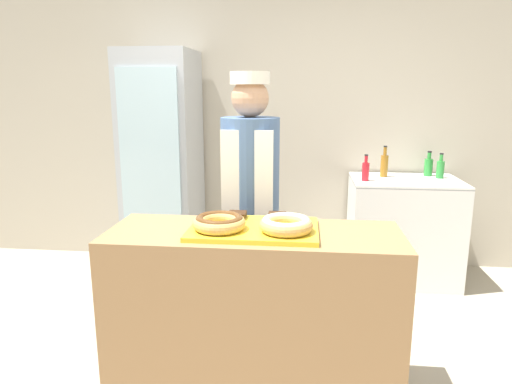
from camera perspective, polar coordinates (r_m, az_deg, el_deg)
wall_back at (r=4.31m, az=2.89°, el=8.82°), size 8.00×0.06×2.70m
display_counter at (r=2.47m, az=-0.25°, el=-15.40°), size 1.48×0.53×0.94m
serving_tray at (r=2.28m, az=-0.27°, el=-4.66°), size 0.64×0.43×0.02m
donut_chocolate_glaze at (r=2.23m, az=-4.61°, el=-3.74°), size 0.26×0.26×0.07m
donut_light_glaze at (r=2.20m, az=3.79°, el=-3.99°), size 0.26×0.26×0.07m
brownie_back_left at (r=2.43m, az=-2.38°, el=-2.90°), size 0.09×0.09×0.03m
brownie_back_right at (r=2.41m, az=2.67°, el=-3.04°), size 0.09×0.09×0.03m
baker_person at (r=2.87m, az=-0.73°, el=-1.63°), size 0.36×0.36×1.74m
beverage_fridge at (r=4.16m, az=-11.60°, el=3.38°), size 0.61×0.66×1.97m
chest_freezer at (r=4.18m, az=17.86°, el=-4.45°), size 0.90×0.65×0.89m
bottle_amber at (r=4.13m, az=15.74°, el=3.30°), size 0.06×0.06×0.27m
bottle_red at (r=3.90m, az=13.53°, el=2.61°), size 0.06×0.06×0.22m
bottle_green at (r=4.29m, az=20.75°, el=3.02°), size 0.07×0.07×0.22m
bottle_green_b at (r=4.22m, az=22.05°, el=2.74°), size 0.06×0.06×0.22m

